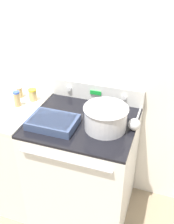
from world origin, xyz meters
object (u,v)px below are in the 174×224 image
object	(u,v)px
ladle	(135,124)
spice_jar_yellow_cap	(33,95)
casserole_dish	(53,122)
spice_jar_blue_cap	(17,99)
spice_jar_white_cap	(20,92)
mixing_bowl	(106,117)

from	to	relation	value
ladle	spice_jar_yellow_cap	distance (m)	0.84
casserole_dish	spice_jar_blue_cap	world-z (taller)	spice_jar_blue_cap
spice_jar_blue_cap	spice_jar_white_cap	world-z (taller)	spice_jar_blue_cap
spice_jar_yellow_cap	spice_jar_white_cap	bearing A→B (deg)	174.31
spice_jar_blue_cap	mixing_bowl	bearing A→B (deg)	-3.96
casserole_dish	spice_jar_white_cap	bearing A→B (deg)	147.25
spice_jar_yellow_cap	spice_jar_white_cap	xyz separation A→B (m)	(-0.13, 0.01, -0.00)
spice_jar_blue_cap	spice_jar_white_cap	size ratio (longest dim) A/B	1.27
casserole_dish	spice_jar_white_cap	distance (m)	0.50
spice_jar_yellow_cap	spice_jar_white_cap	distance (m)	0.13
spice_jar_white_cap	spice_jar_yellow_cap	bearing A→B (deg)	-5.69
casserole_dish	spice_jar_blue_cap	xyz separation A→B (m)	(-0.36, 0.14, 0.04)
spice_jar_yellow_cap	spice_jar_blue_cap	world-z (taller)	spice_jar_blue_cap
casserole_dish	spice_jar_blue_cap	size ratio (longest dim) A/B	2.71
casserole_dish	spice_jar_yellow_cap	xyz separation A→B (m)	(-0.29, 0.26, 0.03)
ladle	spice_jar_blue_cap	world-z (taller)	spice_jar_blue_cap
ladle	spice_jar_white_cap	size ratio (longest dim) A/B	3.45
mixing_bowl	ladle	xyz separation A→B (m)	(0.19, 0.06, -0.05)
ladle	spice_jar_white_cap	world-z (taller)	spice_jar_white_cap
mixing_bowl	spice_jar_yellow_cap	xyz separation A→B (m)	(-0.64, 0.17, -0.03)
mixing_bowl	spice_jar_blue_cap	xyz separation A→B (m)	(-0.71, 0.05, -0.02)
mixing_bowl	spice_jar_blue_cap	size ratio (longest dim) A/B	2.48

